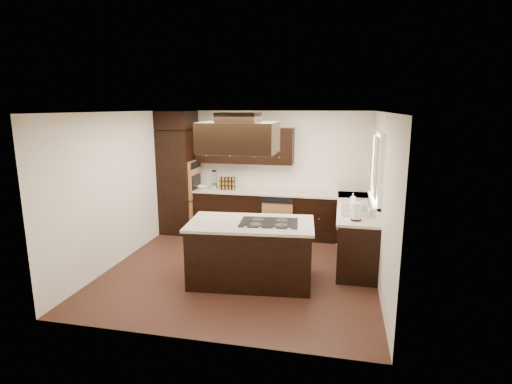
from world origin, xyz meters
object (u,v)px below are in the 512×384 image
at_px(island, 251,253).
at_px(range_hood, 239,138).
at_px(spice_rack, 227,183).
at_px(oven_column, 179,181).

relative_size(island, range_hood, 1.68).
bearing_deg(island, spice_rack, 108.94).
relative_size(island, spice_rack, 5.60).
relative_size(range_hood, spice_rack, 3.33).
relative_size(oven_column, island, 1.20).
distance_m(oven_column, spice_rack, 1.03).
distance_m(island, spice_rack, 2.48).
xyz_separation_m(oven_column, range_hood, (1.88, -2.25, 1.10)).
bearing_deg(island, range_hood, -147.69).
height_order(range_hood, spice_rack, range_hood).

